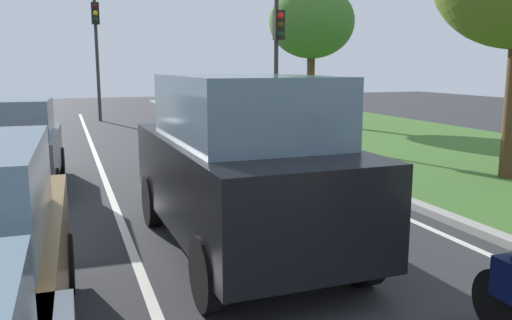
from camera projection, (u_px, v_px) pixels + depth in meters
name	position (u px, v px, depth m)	size (l,w,h in m)	color
ground_plane	(136.00, 174.00, 11.85)	(60.00, 60.00, 0.00)	#2D2D30
lane_line_center	(104.00, 176.00, 11.62)	(0.12, 32.00, 0.01)	silver
lane_line_right_edge	(284.00, 164.00, 13.06)	(0.12, 32.00, 0.01)	silver
grass_verge_right	(447.00, 152.00, 14.70)	(9.00, 48.00, 0.06)	#3D6628
curb_right	(303.00, 161.00, 13.22)	(0.24, 48.00, 0.12)	#9E9B93
car_suv_ahead	(241.00, 163.00, 6.76)	(2.04, 4.54, 2.28)	black
car_hatchback_far	(13.00, 145.00, 10.24)	(1.84, 3.75, 1.78)	#474C51
traffic_light_near_right	(278.00, 48.00, 16.71)	(0.32, 0.50, 4.44)	#2D2D2D
traffic_light_far_median	(96.00, 38.00, 22.55)	(0.32, 0.50, 5.19)	#2D2D2D
tree_roadside_far	(312.00, 22.00, 21.26)	(3.42, 3.42, 5.58)	#4C331E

